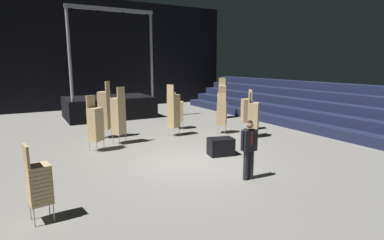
{
  "coord_description": "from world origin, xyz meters",
  "views": [
    {
      "loc": [
        -4.8,
        -8.84,
        3.32
      ],
      "look_at": [
        0.32,
        0.31,
        1.4
      ],
      "focal_mm": 28.85,
      "sensor_mm": 36.0,
      "label": 1
    }
  ],
  "objects_px": {
    "chair_stack_aisle_right": "(39,183)",
    "chair_stack_mid_left": "(174,110)",
    "chair_stack_front_left": "(118,116)",
    "chair_stack_rear_left": "(246,110)",
    "chair_stack_rear_right": "(95,124)",
    "chair_stack_rear_centre": "(222,113)",
    "chair_stack_front_right": "(253,115)",
    "chair_stack_aisle_left": "(179,111)",
    "chair_stack_mid_centre": "(105,110)",
    "man_with_tie": "(249,146)",
    "chair_stack_mid_right": "(222,98)",
    "stage_riser": "(109,106)",
    "equipment_road_case": "(221,147)"
  },
  "relations": [
    {
      "from": "chair_stack_mid_left",
      "to": "chair_stack_front_left",
      "type": "bearing_deg",
      "value": -105.09
    },
    {
      "from": "chair_stack_rear_right",
      "to": "chair_stack_rear_centre",
      "type": "distance_m",
      "value": 5.97
    },
    {
      "from": "chair_stack_rear_centre",
      "to": "chair_stack_aisle_right",
      "type": "relative_size",
      "value": 1.15
    },
    {
      "from": "man_with_tie",
      "to": "chair_stack_aisle_left",
      "type": "height_order",
      "value": "chair_stack_aisle_left"
    },
    {
      "from": "chair_stack_front_left",
      "to": "chair_stack_mid_centre",
      "type": "distance_m",
      "value": 1.36
    },
    {
      "from": "chair_stack_rear_left",
      "to": "chair_stack_rear_centre",
      "type": "height_order",
      "value": "chair_stack_rear_left"
    },
    {
      "from": "chair_stack_mid_left",
      "to": "chair_stack_rear_centre",
      "type": "height_order",
      "value": "chair_stack_mid_left"
    },
    {
      "from": "chair_stack_front_left",
      "to": "chair_stack_mid_centre",
      "type": "relative_size",
      "value": 0.93
    },
    {
      "from": "chair_stack_front_right",
      "to": "chair_stack_aisle_left",
      "type": "bearing_deg",
      "value": -97.64
    },
    {
      "from": "chair_stack_mid_right",
      "to": "equipment_road_case",
      "type": "xyz_separation_m",
      "value": [
        -4.55,
        -6.51,
        -0.92
      ]
    },
    {
      "from": "chair_stack_mid_right",
      "to": "chair_stack_aisle_left",
      "type": "xyz_separation_m",
      "value": [
        -3.78,
        -1.56,
        -0.29
      ]
    },
    {
      "from": "chair_stack_mid_right",
      "to": "chair_stack_aisle_right",
      "type": "relative_size",
      "value": 1.45
    },
    {
      "from": "chair_stack_rear_left",
      "to": "equipment_road_case",
      "type": "relative_size",
      "value": 2.28
    },
    {
      "from": "stage_riser",
      "to": "chair_stack_rear_centre",
      "type": "distance_m",
      "value": 8.02
    },
    {
      "from": "chair_stack_aisle_right",
      "to": "chair_stack_mid_left",
      "type": "bearing_deg",
      "value": 125.37
    },
    {
      "from": "chair_stack_rear_right",
      "to": "chair_stack_front_right",
      "type": "bearing_deg",
      "value": 137.5
    },
    {
      "from": "chair_stack_mid_right",
      "to": "chair_stack_rear_left",
      "type": "bearing_deg",
      "value": 106.22
    },
    {
      "from": "chair_stack_aisle_left",
      "to": "chair_stack_mid_left",
      "type": "bearing_deg",
      "value": -7.08
    },
    {
      "from": "chair_stack_front_right",
      "to": "chair_stack_rear_left",
      "type": "relative_size",
      "value": 1.0
    },
    {
      "from": "chair_stack_front_right",
      "to": "chair_stack_mid_left",
      "type": "bearing_deg",
      "value": -74.42
    },
    {
      "from": "chair_stack_rear_right",
      "to": "chair_stack_rear_centre",
      "type": "relative_size",
      "value": 1.09
    },
    {
      "from": "chair_stack_front_left",
      "to": "chair_stack_rear_centre",
      "type": "height_order",
      "value": "chair_stack_front_left"
    },
    {
      "from": "chair_stack_mid_left",
      "to": "chair_stack_aisle_right",
      "type": "height_order",
      "value": "chair_stack_mid_left"
    },
    {
      "from": "man_with_tie",
      "to": "chair_stack_rear_centre",
      "type": "distance_m",
      "value": 6.08
    },
    {
      "from": "chair_stack_rear_left",
      "to": "chair_stack_rear_right",
      "type": "xyz_separation_m",
      "value": [
        -7.46,
        -0.16,
        0.04
      ]
    },
    {
      "from": "chair_stack_aisle_left",
      "to": "equipment_road_case",
      "type": "distance_m",
      "value": 5.04
    },
    {
      "from": "chair_stack_front_left",
      "to": "chair_stack_rear_centre",
      "type": "relative_size",
      "value": 1.22
    },
    {
      "from": "man_with_tie",
      "to": "chair_stack_rear_left",
      "type": "height_order",
      "value": "chair_stack_rear_left"
    },
    {
      "from": "stage_riser",
      "to": "chair_stack_mid_centre",
      "type": "distance_m",
      "value": 5.61
    },
    {
      "from": "chair_stack_front_left",
      "to": "chair_stack_rear_right",
      "type": "bearing_deg",
      "value": -178.59
    },
    {
      "from": "stage_riser",
      "to": "chair_stack_aisle_right",
      "type": "xyz_separation_m",
      "value": [
        -4.62,
        -12.31,
        0.13
      ]
    },
    {
      "from": "chair_stack_rear_centre",
      "to": "chair_stack_rear_left",
      "type": "bearing_deg",
      "value": 41.47
    },
    {
      "from": "chair_stack_front_left",
      "to": "chair_stack_mid_left",
      "type": "bearing_deg",
      "value": -24.83
    },
    {
      "from": "stage_riser",
      "to": "chair_stack_mid_centre",
      "type": "height_order",
      "value": "stage_riser"
    },
    {
      "from": "chair_stack_front_left",
      "to": "chair_stack_aisle_right",
      "type": "xyz_separation_m",
      "value": [
        -3.32,
        -5.61,
        -0.34
      ]
    },
    {
      "from": "chair_stack_rear_left",
      "to": "chair_stack_rear_centre",
      "type": "distance_m",
      "value": 1.49
    },
    {
      "from": "chair_stack_front_left",
      "to": "chair_stack_mid_right",
      "type": "distance_m",
      "value": 7.92
    },
    {
      "from": "man_with_tie",
      "to": "chair_stack_mid_right",
      "type": "distance_m",
      "value": 10.33
    },
    {
      "from": "chair_stack_front_left",
      "to": "chair_stack_aisle_right",
      "type": "distance_m",
      "value": 6.53
    },
    {
      "from": "chair_stack_aisle_left",
      "to": "chair_stack_aisle_right",
      "type": "xyz_separation_m",
      "value": [
        -6.86,
        -7.08,
        -0.08
      ]
    },
    {
      "from": "stage_riser",
      "to": "chair_stack_mid_left",
      "type": "bearing_deg",
      "value": -78.35
    },
    {
      "from": "equipment_road_case",
      "to": "chair_stack_rear_centre",
      "type": "bearing_deg",
      "value": 54.89
    },
    {
      "from": "chair_stack_front_right",
      "to": "chair_stack_aisle_left",
      "type": "relative_size",
      "value": 1.09
    },
    {
      "from": "chair_stack_mid_left",
      "to": "chair_stack_mid_centre",
      "type": "relative_size",
      "value": 0.93
    },
    {
      "from": "chair_stack_aisle_right",
      "to": "equipment_road_case",
      "type": "distance_m",
      "value": 6.48
    },
    {
      "from": "chair_stack_rear_left",
      "to": "chair_stack_rear_right",
      "type": "height_order",
      "value": "chair_stack_rear_right"
    },
    {
      "from": "stage_riser",
      "to": "chair_stack_front_left",
      "type": "height_order",
      "value": "stage_riser"
    },
    {
      "from": "chair_stack_mid_left",
      "to": "chair_stack_rear_centre",
      "type": "relative_size",
      "value": 1.22
    },
    {
      "from": "stage_riser",
      "to": "chair_stack_aisle_right",
      "type": "bearing_deg",
      "value": -110.58
    },
    {
      "from": "stage_riser",
      "to": "chair_stack_front_left",
      "type": "distance_m",
      "value": 6.84
    }
  ]
}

